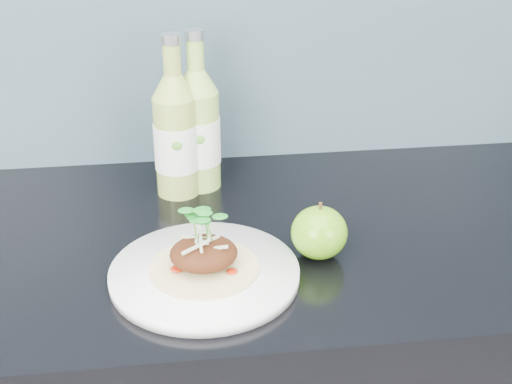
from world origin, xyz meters
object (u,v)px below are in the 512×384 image
cider_bottle_left (176,136)px  cider_bottle_right (198,130)px  dinner_plate (204,274)px  green_apple (319,233)px

cider_bottle_left → cider_bottle_right: same height
dinner_plate → cider_bottle_right: 0.31m
green_apple → cider_bottle_right: 0.31m
dinner_plate → cider_bottle_right: cider_bottle_right is taller
green_apple → cider_bottle_right: size_ratio=0.39×
cider_bottle_left → dinner_plate: bearing=-73.6°
dinner_plate → cider_bottle_right: bearing=87.7°
cider_bottle_left → cider_bottle_right: bearing=40.2°
green_apple → cider_bottle_left: 0.31m
dinner_plate → green_apple: green_apple is taller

